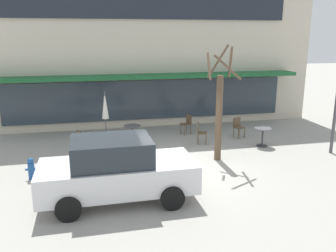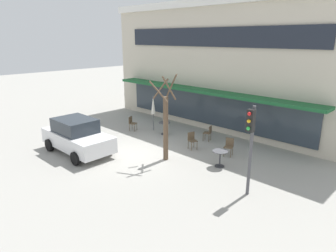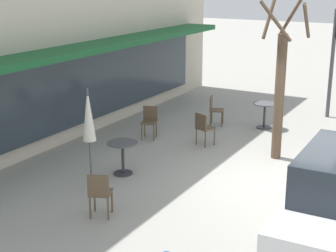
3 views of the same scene
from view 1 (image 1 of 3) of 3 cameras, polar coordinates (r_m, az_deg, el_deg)
ground_plane at (r=12.15m, az=1.74°, el=-6.94°), size 80.00×80.00×0.00m
building_facade at (r=21.12m, az=-5.02°, el=13.05°), size 16.99×9.10×7.88m
cafe_table_near_wall at (r=14.92m, az=-5.74°, el=-0.83°), size 0.70×0.70×0.76m
cafe_table_streetside at (r=14.94m, az=14.94°, el=-1.24°), size 0.70×0.70×0.76m
patio_umbrella_green_folded at (r=14.66m, az=-10.07°, el=3.21°), size 0.28×0.28×2.20m
cafe_chair_0 at (r=14.81m, az=5.21°, el=-0.90°), size 0.51×0.51×0.89m
cafe_chair_1 at (r=15.98m, az=11.18°, el=0.02°), size 0.50×0.50×0.89m
cafe_chair_2 at (r=16.25m, az=3.07°, el=0.52°), size 0.51×0.51×0.89m
cafe_chair_3 at (r=13.99m, az=-13.61°, el=-2.17°), size 0.53×0.53×0.89m
parked_sedan at (r=9.80m, az=-8.31°, el=-6.93°), size 4.22×2.06×1.76m
street_tree at (r=12.68m, az=8.21°, el=2.48°), size 1.11×1.11×4.11m
fire_hydrant at (r=12.01m, az=-21.09°, el=-6.39°), size 0.36×0.20×0.71m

